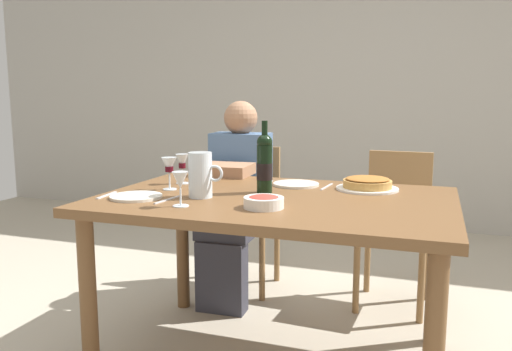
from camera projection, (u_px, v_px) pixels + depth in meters
back_wall at (363, 72)px, 4.65m from camera, size 8.00×0.10×2.80m
dining_table at (275, 217)px, 2.24m from camera, size 1.50×1.00×0.76m
wine_bottle at (265, 163)px, 2.30m from camera, size 0.07×0.07×0.32m
water_pitcher at (201, 178)px, 2.20m from camera, size 0.16×0.10×0.19m
baked_tart at (367, 184)px, 2.39m from camera, size 0.29×0.29×0.06m
salad_bowl at (264, 201)px, 2.00m from camera, size 0.16×0.16×0.05m
wine_glass_left_diner at (180, 182)px, 2.02m from camera, size 0.06×0.06×0.14m
wine_glass_right_diner at (169, 166)px, 2.37m from camera, size 0.07×0.07×0.15m
wine_glass_centre at (182, 163)px, 2.54m from camera, size 0.06×0.06×0.15m
dinner_plate_left_setting at (296, 184)px, 2.50m from camera, size 0.22×0.22×0.01m
dinner_plate_right_setting at (136, 197)px, 2.20m from camera, size 0.22×0.22×0.01m
fork_left_setting at (267, 183)px, 2.55m from camera, size 0.02×0.16×0.00m
knife_left_setting at (327, 187)px, 2.45m from camera, size 0.03×0.18×0.00m
knife_right_setting at (168, 200)px, 2.15m from camera, size 0.03×0.18×0.00m
spoon_right_setting at (107, 195)px, 2.25m from camera, size 0.03×0.16×0.00m
chair_left at (248, 207)px, 3.25m from camera, size 0.41×0.41×0.87m
diner_left at (235, 195)px, 3.01m from camera, size 0.35×0.51×1.16m
chair_right at (396, 218)px, 2.95m from camera, size 0.42×0.42×0.87m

